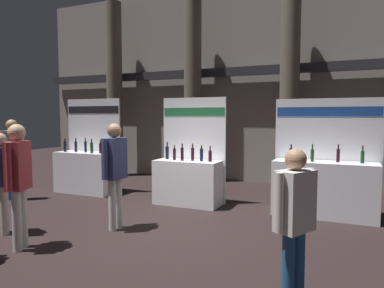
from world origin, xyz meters
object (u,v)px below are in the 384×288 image
(visitor_1, at_px, (115,166))
(exhibitor_booth_2, at_px, (324,185))
(visitor_3, at_px, (13,152))
(visitor_7, at_px, (295,213))
(exhibitor_booth_0, at_px, (87,168))
(exhibitor_booth_1, at_px, (188,177))
(visitor_8, at_px, (1,174))
(visitor_4, at_px, (18,175))

(visitor_1, bearing_deg, exhibitor_booth_2, -52.60)
(visitor_3, height_order, visitor_7, visitor_3)
(exhibitor_booth_0, height_order, exhibitor_booth_1, exhibitor_booth_0)
(visitor_3, bearing_deg, exhibitor_booth_2, 150.27)
(exhibitor_booth_2, height_order, visitor_8, exhibitor_booth_2)
(exhibitor_booth_1, relative_size, visitor_4, 1.29)
(exhibitor_booth_1, height_order, visitor_4, exhibitor_booth_1)
(exhibitor_booth_2, xyz_separation_m, visitor_8, (-4.67, -3.20, 0.36))
(visitor_1, distance_m, visitor_4, 1.48)
(visitor_7, xyz_separation_m, visitor_8, (-4.62, 0.37, 0.03))
(exhibitor_booth_0, relative_size, visitor_3, 1.28)
(visitor_3, bearing_deg, exhibitor_booth_0, -168.58)
(exhibitor_booth_2, distance_m, visitor_7, 3.59)
(exhibitor_booth_1, distance_m, visitor_3, 4.04)
(visitor_8, bearing_deg, visitor_1, 50.68)
(visitor_3, relative_size, visitor_4, 1.02)
(exhibitor_booth_2, distance_m, visitor_8, 5.68)
(visitor_1, height_order, visitor_3, visitor_3)
(exhibitor_booth_1, distance_m, visitor_7, 4.36)
(visitor_4, bearing_deg, exhibitor_booth_2, 112.37)
(visitor_3, bearing_deg, visitor_1, 124.09)
(exhibitor_booth_0, relative_size, exhibitor_booth_1, 1.01)
(exhibitor_booth_0, distance_m, visitor_3, 1.71)
(visitor_1, height_order, visitor_7, visitor_1)
(visitor_1, bearing_deg, exhibitor_booth_1, -8.99)
(visitor_7, bearing_deg, visitor_4, -61.78)
(visitor_1, height_order, visitor_4, visitor_4)
(visitor_8, bearing_deg, visitor_3, 155.87)
(visitor_4, relative_size, visitor_8, 1.09)
(exhibitor_booth_2, xyz_separation_m, visitor_7, (-0.05, -3.58, 0.33))
(visitor_1, relative_size, visitor_8, 1.09)
(exhibitor_booth_1, distance_m, visitor_4, 3.61)
(visitor_1, height_order, visitor_8, visitor_1)
(exhibitor_booth_0, distance_m, visitor_8, 3.26)
(exhibitor_booth_0, distance_m, visitor_4, 3.92)
(visitor_8, bearing_deg, exhibitor_booth_2, 53.64)
(exhibitor_booth_0, xyz_separation_m, visitor_7, (5.54, -3.48, 0.34))
(visitor_7, bearing_deg, exhibitor_booth_0, -93.93)
(exhibitor_booth_2, bearing_deg, visitor_4, -137.07)
(exhibitor_booth_0, xyz_separation_m, visitor_4, (1.74, -3.48, 0.46))
(exhibitor_booth_2, bearing_deg, exhibitor_booth_0, -178.99)
(exhibitor_booth_0, relative_size, visitor_4, 1.31)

